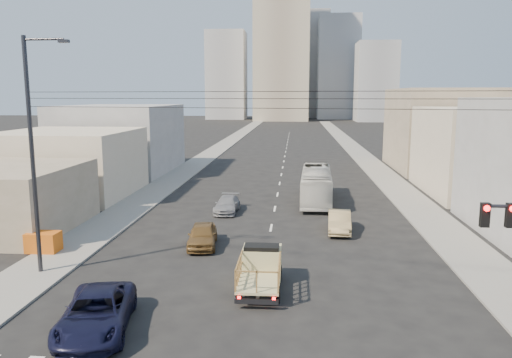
# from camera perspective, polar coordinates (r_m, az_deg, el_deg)

# --- Properties ---
(ground) EXTENTS (420.00, 420.00, 0.00)m
(ground) POSITION_cam_1_polar(r_m,az_deg,el_deg) (21.86, -0.16, -15.16)
(ground) COLOR black
(ground) RESTS_ON ground
(sidewalk_left) EXTENTS (3.50, 180.00, 0.12)m
(sidewalk_left) POSITION_cam_1_polar(r_m,az_deg,el_deg) (91.25, -3.89, 3.76)
(sidewalk_left) COLOR gray
(sidewalk_left) RESTS_ON ground
(sidewalk_right) EXTENTS (3.50, 180.00, 0.12)m
(sidewalk_right) POSITION_cam_1_polar(r_m,az_deg,el_deg) (90.82, 10.97, 3.59)
(sidewalk_right) COLOR gray
(sidewalk_right) RESTS_ON ground
(lane_dashes) EXTENTS (0.15, 104.00, 0.01)m
(lane_dashes) POSITION_cam_1_polar(r_m,az_deg,el_deg) (73.39, 3.26, 2.34)
(lane_dashes) COLOR silver
(lane_dashes) RESTS_ON ground
(flatbed_pickup) EXTENTS (1.95, 4.41, 1.90)m
(flatbed_pickup) POSITION_cam_1_polar(r_m,az_deg,el_deg) (24.04, 0.51, -10.01)
(flatbed_pickup) COLOR tan
(flatbed_pickup) RESTS_ON ground
(navy_pickup) EXTENTS (3.49, 5.84, 1.52)m
(navy_pickup) POSITION_cam_1_polar(r_m,az_deg,el_deg) (21.06, -17.79, -14.38)
(navy_pickup) COLOR black
(navy_pickup) RESTS_ON ground
(city_bus) EXTENTS (2.90, 10.70, 2.96)m
(city_bus) POSITION_cam_1_polar(r_m,az_deg,el_deg) (43.59, 6.90, -0.68)
(city_bus) COLOR silver
(city_bus) RESTS_ON ground
(sedan_brown) EXTENTS (2.14, 4.35, 1.43)m
(sedan_brown) POSITION_cam_1_polar(r_m,az_deg,el_deg) (30.82, -6.14, -6.40)
(sedan_brown) COLOR brown
(sedan_brown) RESTS_ON ground
(sedan_tan) EXTENTS (1.75, 4.34, 1.40)m
(sedan_tan) POSITION_cam_1_polar(r_m,az_deg,el_deg) (34.37, 9.51, -4.82)
(sedan_tan) COLOR #9D865B
(sedan_tan) RESTS_ON ground
(sedan_grey) EXTENTS (1.79, 4.27, 1.23)m
(sedan_grey) POSITION_cam_1_polar(r_m,az_deg,el_deg) (39.58, -3.33, -2.94)
(sedan_grey) COLOR gray
(sedan_grey) RESTS_ON ground
(streetlamp_left) EXTENTS (2.36, 0.25, 12.00)m
(streetlamp_left) POSITION_cam_1_polar(r_m,az_deg,el_deg) (27.27, -24.05, 3.02)
(streetlamp_left) COLOR #2D2D33
(streetlamp_left) RESTS_ON ground
(overhead_wires) EXTENTS (23.01, 5.02, 0.72)m
(overhead_wires) POSITION_cam_1_polar(r_m,az_deg,el_deg) (21.37, 0.16, 9.08)
(overhead_wires) COLOR black
(overhead_wires) RESTS_ON ground
(crate_stack) EXTENTS (1.80, 1.20, 1.14)m
(crate_stack) POSITION_cam_1_polar(r_m,az_deg,el_deg) (31.88, -23.13, -6.62)
(crate_stack) COLOR #CB5A13
(crate_stack) RESTS_ON sidewalk_left
(bldg_right_mid) EXTENTS (11.00, 14.00, 8.00)m
(bldg_right_mid) POSITION_cam_1_polar(r_m,az_deg,el_deg) (51.28, 24.96, 2.87)
(bldg_right_mid) COLOR beige
(bldg_right_mid) RESTS_ON ground
(bldg_right_far) EXTENTS (12.00, 16.00, 10.00)m
(bldg_right_far) POSITION_cam_1_polar(r_m,az_deg,el_deg) (66.52, 20.68, 5.33)
(bldg_right_far) COLOR gray
(bldg_right_far) RESTS_ON ground
(bldg_left_near) EXTENTS (9.00, 10.00, 4.40)m
(bldg_left_near) POSITION_cam_1_polar(r_m,az_deg,el_deg) (38.02, -26.66, -2.02)
(bldg_left_near) COLOR gray
(bldg_left_near) RESTS_ON ground
(bldg_left_mid) EXTENTS (11.00, 12.00, 6.00)m
(bldg_left_mid) POSITION_cam_1_polar(r_m,az_deg,el_deg) (48.81, -20.50, 1.68)
(bldg_left_mid) COLOR beige
(bldg_left_mid) RESTS_ON ground
(bldg_left_far) EXTENTS (12.00, 16.00, 8.00)m
(bldg_left_far) POSITION_cam_1_polar(r_m,az_deg,el_deg) (62.70, -15.20, 4.47)
(bldg_left_far) COLOR gray
(bldg_left_far) RESTS_ON ground
(high_rise_tower) EXTENTS (20.00, 20.00, 60.00)m
(high_rise_tower) POSITION_cam_1_polar(r_m,az_deg,el_deg) (191.03, 2.97, 15.75)
(high_rise_tower) COLOR gray
(high_rise_tower) RESTS_ON ground
(midrise_ne) EXTENTS (16.00, 16.00, 40.00)m
(midrise_ne) POSITION_cam_1_polar(r_m,az_deg,el_deg) (205.74, 9.35, 12.39)
(midrise_ne) COLOR #9799A0
(midrise_ne) RESTS_ON ground
(midrise_nw) EXTENTS (15.00, 15.00, 34.00)m
(midrise_nw) POSITION_cam_1_polar(r_m,az_deg,el_deg) (201.86, -3.37, 11.70)
(midrise_nw) COLOR #9799A0
(midrise_nw) RESTS_ON ground
(midrise_back) EXTENTS (18.00, 18.00, 44.00)m
(midrise_back) POSITION_cam_1_polar(r_m,az_deg,el_deg) (220.22, 5.85, 12.79)
(midrise_back) COLOR gray
(midrise_back) RESTS_ON ground
(midrise_east) EXTENTS (14.00, 14.00, 28.00)m
(midrise_east) POSITION_cam_1_polar(r_m,az_deg,el_deg) (187.03, 13.54, 10.72)
(midrise_east) COLOR #9799A0
(midrise_east) RESTS_ON ground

